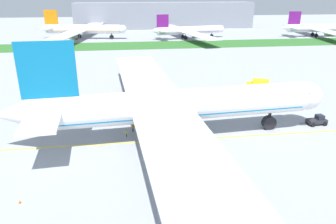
{
  "coord_description": "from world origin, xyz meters",
  "views": [
    {
      "loc": [
        -8.22,
        -52.78,
        26.65
      ],
      "look_at": [
        -0.65,
        5.18,
        4.13
      ],
      "focal_mm": 34.08,
      "sensor_mm": 36.0,
      "label": 1
    }
  ],
  "objects": [
    {
      "name": "traffic_cone_near_nose",
      "position": [
        -23.28,
        -15.19,
        0.28
      ],
      "size": [
        0.36,
        0.36,
        0.58
      ],
      "color": "#F2590C",
      "rests_on": "ground"
    },
    {
      "name": "airliner_foreground",
      "position": [
        -0.64,
        2.09,
        6.46
      ],
      "size": [
        61.85,
        99.19,
        19.02
      ],
      "color": "white",
      "rests_on": "ground"
    },
    {
      "name": "ground_crew_wingwalker_port",
      "position": [
        -8.95,
        3.44,
        0.98
      ],
      "size": [
        0.28,
        0.56,
        1.62
      ],
      "color": "black",
      "rests_on": "ground"
    },
    {
      "name": "grass_median_strip",
      "position": [
        0.0,
        111.33,
        0.05
      ],
      "size": [
        320.0,
        24.0,
        0.1
      ],
      "primitive_type": "cube",
      "color": "#2D6628",
      "rests_on": "ground"
    },
    {
      "name": "service_truck_catering_van",
      "position": [
        28.13,
        29.54,
        1.68
      ],
      "size": [
        6.42,
        4.44,
        3.18
      ],
      "color": "yellow",
      "rests_on": "ground"
    },
    {
      "name": "ground_plane",
      "position": [
        0.0,
        0.0,
        0.0
      ],
      "size": [
        600.0,
        600.0,
        0.0
      ],
      "primitive_type": "plane",
      "color": "#9399A0",
      "rests_on": "ground"
    },
    {
      "name": "parked_airliner_far_centre",
      "position": [
        27.33,
        131.23,
        4.7
      ],
      "size": [
        45.05,
        72.97,
        13.85
      ],
      "color": "white",
      "rests_on": "ground"
    },
    {
      "name": "service_truck_fuel_bowser",
      "position": [
        -27.85,
        47.54,
        1.39
      ],
      "size": [
        5.39,
        3.92,
        2.52
      ],
      "color": "yellow",
      "rests_on": "ground"
    },
    {
      "name": "terminal_building",
      "position": [
        20.73,
        188.6,
        9.0
      ],
      "size": [
        128.32,
        20.0,
        18.0
      ],
      "primitive_type": "cube",
      "color": "gray",
      "rests_on": "ground"
    },
    {
      "name": "parked_airliner_far_right",
      "position": [
        106.78,
        129.38,
        4.99
      ],
      "size": [
        47.33,
        75.92,
        14.7
      ],
      "color": "white",
      "rests_on": "ground"
    },
    {
      "name": "parked_airliner_far_left",
      "position": [
        -33.02,
        138.86,
        5.41
      ],
      "size": [
        50.82,
        81.92,
        15.95
      ],
      "color": "white",
      "rests_on": "ground"
    },
    {
      "name": "pushback_tug",
      "position": [
        30.92,
        4.47,
        0.96
      ],
      "size": [
        5.86,
        2.58,
        2.11
      ],
      "color": "#26262B",
      "rests_on": "ground"
    },
    {
      "name": "service_truck_baggage_loader",
      "position": [
        -33.12,
        58.99,
        1.57
      ],
      "size": [
        5.13,
        3.41,
        2.91
      ],
      "color": "black",
      "rests_on": "ground"
    },
    {
      "name": "ground_crew_wingwalker_starboard",
      "position": [
        7.39,
        -16.41,
        1.05
      ],
      "size": [
        0.27,
        0.61,
        1.73
      ],
      "color": "black",
      "rests_on": "ground"
    },
    {
      "name": "ground_crew_marshaller_front",
      "position": [
        -7.65,
        5.9,
        0.96
      ],
      "size": [
        0.43,
        0.48,
        1.59
      ],
      "color": "black",
      "rests_on": "ground"
    },
    {
      "name": "apron_taxi_line",
      "position": [
        0.0,
        0.92,
        0.0
      ],
      "size": [
        280.0,
        0.36,
        0.01
      ],
      "primitive_type": "cube",
      "color": "yellow",
      "rests_on": "ground"
    }
  ]
}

